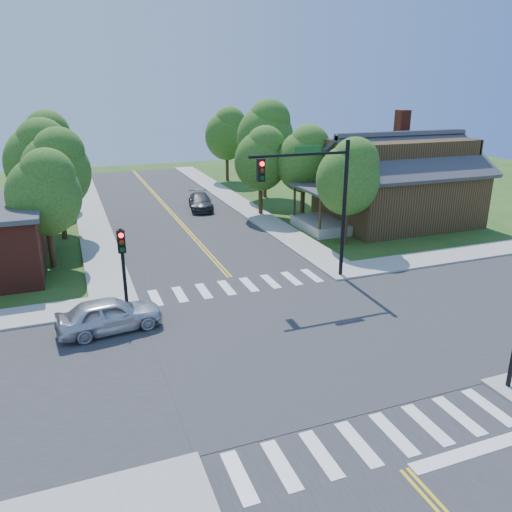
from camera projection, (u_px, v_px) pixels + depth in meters
name	position (u px, v px, depth m)	size (l,w,h in m)	color
ground	(288.00, 342.00, 19.93)	(100.00, 100.00, 0.00)	#255119
road_ns	(288.00, 342.00, 19.92)	(10.00, 90.00, 0.04)	#2D2D30
road_ew	(288.00, 342.00, 19.92)	(90.00, 10.00, 0.04)	#2D2D30
intersection_patch	(288.00, 342.00, 19.93)	(10.20, 10.20, 0.06)	#2D2D30
sidewalk_ne	(389.00, 215.00, 39.21)	(40.00, 40.00, 0.14)	#9E9B93
crosswalk_north	(238.00, 286.00, 25.39)	(8.85, 2.00, 0.01)	white
crosswalk_south	(376.00, 438.00, 14.43)	(8.85, 2.00, 0.01)	white
centerline	(288.00, 341.00, 19.91)	(0.30, 90.00, 0.01)	yellow
stop_bar	(480.00, 450.00, 14.05)	(4.60, 0.45, 0.09)	white
signal_mast_ne	(316.00, 190.00, 24.61)	(5.30, 0.42, 7.20)	black
signal_pole_nw	(122.00, 253.00, 22.11)	(0.34, 0.42, 3.80)	black
house_ne	(397.00, 178.00, 36.51)	(13.05, 8.80, 7.11)	#2F2010
tree_e_a	(350.00, 175.00, 30.83)	(4.00, 3.80, 6.81)	#382314
tree_e_b	(305.00, 158.00, 37.19)	(4.15, 3.95, 7.06)	#382314
tree_e_c	(266.00, 134.00, 44.10)	(5.10, 4.85, 8.67)	#382314
tree_e_d	(227.00, 132.00, 52.13)	(4.54, 4.31, 7.72)	#382314
tree_w_a	(45.00, 191.00, 26.78)	(3.92, 3.72, 6.66)	#382314
tree_w_b	(41.00, 158.00, 33.30)	(4.58, 4.35, 7.79)	#382314
tree_w_c	(46.00, 145.00, 39.86)	(4.68, 4.44, 7.95)	#382314
tree_w_d	(49.00, 143.00, 48.20)	(3.97, 3.77, 6.74)	#382314
tree_house	(262.00, 157.00, 38.00)	(4.07, 3.87, 6.92)	#382314
tree_bldg	(57.00, 167.00, 31.77)	(4.31, 4.10, 7.33)	#382314
car_silver	(110.00, 315.00, 20.59)	(4.42, 2.18, 1.45)	silver
car_dgrey	(201.00, 202.00, 40.94)	(2.46, 4.62, 1.27)	#323538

